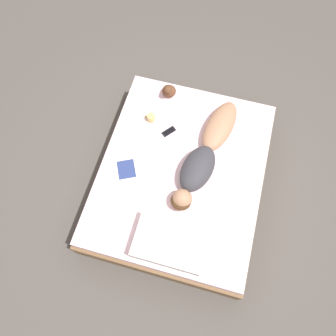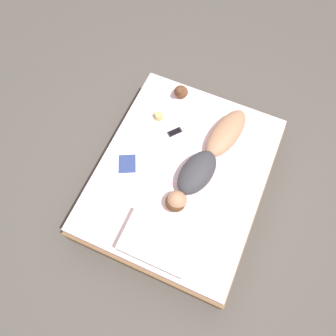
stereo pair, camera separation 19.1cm
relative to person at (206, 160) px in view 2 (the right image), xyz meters
The scene contains 8 objects.
ground_plane 0.61m from the person, 42.85° to the left, with size 12.00×12.00×0.00m, color #4C4742.
bed 0.42m from the person, 42.85° to the left, with size 1.74×2.13×0.45m.
person is the anchor object (origin of this frame).
open_magazine 0.70m from the person, 23.22° to the left, with size 0.63×0.51×0.01m.
coffee_mug 0.75m from the person, 25.11° to the right, with size 0.12×0.08×0.09m.
cell_phone 0.51m from the person, 26.65° to the right, with size 0.15×0.17×0.01m.
plush_toy 0.90m from the person, 50.37° to the right, with size 0.16×0.17×0.20m.
pillow 0.97m from the person, 83.54° to the left, with size 0.66×0.42×0.16m.
Camera 2 is at (-0.39, 1.26, 3.60)m, focal length 35.00 mm.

